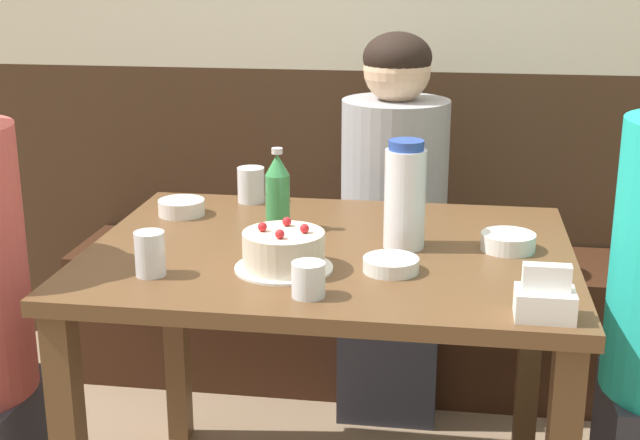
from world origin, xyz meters
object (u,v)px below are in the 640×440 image
at_px(napkin_holder, 545,299).
at_px(glass_water_tall, 251,185).
at_px(bowl_side_dish, 182,207).
at_px(bowl_soup_white, 508,242).
at_px(person_grey_tee, 393,236).
at_px(glass_shot_small, 308,280).
at_px(birthday_cake, 284,251).
at_px(water_pitcher, 405,196).
at_px(bowl_rice_small, 391,265).
at_px(bench_seat, 364,318).
at_px(glass_tumbler_short, 150,254).
at_px(soju_bottle, 278,191).

xyz_separation_m(napkin_holder, glass_water_tall, (-0.72, 0.71, 0.01)).
relative_size(napkin_holder, bowl_side_dish, 0.92).
xyz_separation_m(bowl_soup_white, person_grey_tee, (-0.30, 0.63, -0.20)).
bearing_deg(glass_shot_small, birthday_cake, 117.47).
bearing_deg(glass_shot_small, water_pitcher, 63.49).
bearing_deg(bowl_soup_white, glass_shot_small, -139.08).
bearing_deg(bowl_side_dish, bowl_soup_white, -11.22).
bearing_deg(water_pitcher, bowl_rice_small, -95.66).
bearing_deg(bowl_soup_white, bowl_rice_small, -144.19).
xyz_separation_m(glass_shot_small, person_grey_tee, (0.10, 0.98, -0.22)).
relative_size(napkin_holder, person_grey_tee, 0.09).
height_order(water_pitcher, glass_water_tall, water_pitcher).
relative_size(bench_seat, bowl_soup_white, 15.65).
distance_m(glass_water_tall, glass_tumbler_short, 0.60).
bearing_deg(napkin_holder, bench_seat, 110.94).
distance_m(bowl_soup_white, glass_shot_small, 0.54).
height_order(glass_water_tall, glass_shot_small, glass_water_tall).
bearing_deg(person_grey_tee, water_pitcher, 5.91).
distance_m(bowl_soup_white, bowl_side_dish, 0.84).
xyz_separation_m(bowl_rice_small, glass_shot_small, (-0.15, -0.17, 0.02)).
bearing_deg(glass_shot_small, person_grey_tee, 84.11).
distance_m(bench_seat, napkin_holder, 1.38).
relative_size(soju_bottle, napkin_holder, 1.84).
relative_size(bowl_rice_small, glass_shot_small, 1.71).
distance_m(bench_seat, bowl_rice_small, 1.12).
bearing_deg(bench_seat, water_pitcher, -78.19).
xyz_separation_m(napkin_holder, glass_shot_small, (-0.45, 0.04, -0.00)).
bearing_deg(bench_seat, glass_water_tall, -119.49).
height_order(water_pitcher, bowl_side_dish, water_pitcher).
bearing_deg(person_grey_tee, bowl_rice_small, 3.51).
height_order(birthday_cake, napkin_holder, napkin_holder).
bearing_deg(glass_water_tall, bowl_side_dish, -135.12).
height_order(soju_bottle, glass_shot_small, soju_bottle).
relative_size(bench_seat, glass_shot_small, 27.70).
relative_size(bowl_rice_small, glass_water_tall, 1.25).
height_order(napkin_holder, bowl_rice_small, napkin_holder).
bearing_deg(bowl_side_dish, glass_water_tall, 44.88).
height_order(bench_seat, bowl_rice_small, bowl_rice_small).
relative_size(napkin_holder, glass_water_tall, 1.15).
bearing_deg(glass_shot_small, soju_bottle, 108.63).
distance_m(birthday_cake, glass_water_tall, 0.55).
distance_m(bowl_side_dish, glass_water_tall, 0.21).
bearing_deg(glass_tumbler_short, glass_shot_small, -11.38).
xyz_separation_m(birthday_cake, glass_tumbler_short, (-0.27, -0.08, 0.01)).
distance_m(soju_bottle, glass_shot_small, 0.46).
distance_m(water_pitcher, soju_bottle, 0.33).
bearing_deg(person_grey_tee, glass_water_tall, -48.95).
bearing_deg(napkin_holder, soju_bottle, 141.63).
distance_m(birthday_cake, bowl_rice_small, 0.23).
distance_m(glass_tumbler_short, person_grey_tee, 1.04).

